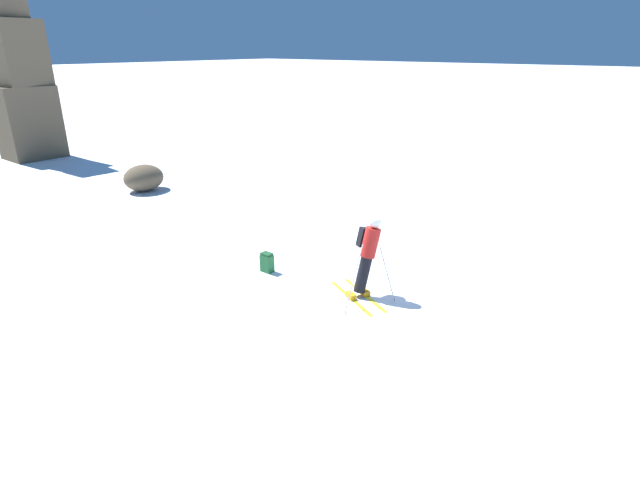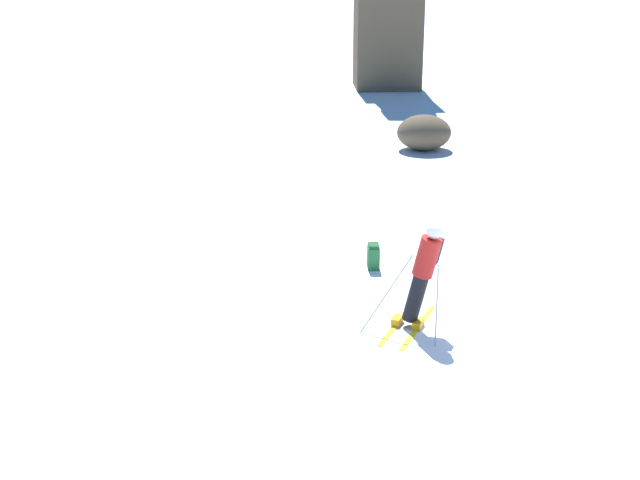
# 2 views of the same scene
# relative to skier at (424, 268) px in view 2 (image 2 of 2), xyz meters

# --- Properties ---
(ground_plane) EXTENTS (300.00, 300.00, 0.00)m
(ground_plane) POSITION_rel_skier_xyz_m (0.65, 0.08, -1.06)
(ground_plane) COLOR white
(skier) EXTENTS (1.41, 1.81, 1.91)m
(skier) POSITION_rel_skier_xyz_m (0.00, 0.00, 0.00)
(skier) COLOR yellow
(skier) RESTS_ON ground
(spare_backpack) EXTENTS (0.22, 0.30, 0.50)m
(spare_backpack) POSITION_rel_skier_xyz_m (-0.53, 2.62, -0.82)
(spare_backpack) COLOR #236633
(spare_backpack) RESTS_ON ground
(exposed_boulder_1) EXTENTS (1.55, 1.32, 1.01)m
(exposed_boulder_1) POSITION_rel_skier_xyz_m (1.87, 11.62, -0.56)
(exposed_boulder_1) COLOR brown
(exposed_boulder_1) RESTS_ON ground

